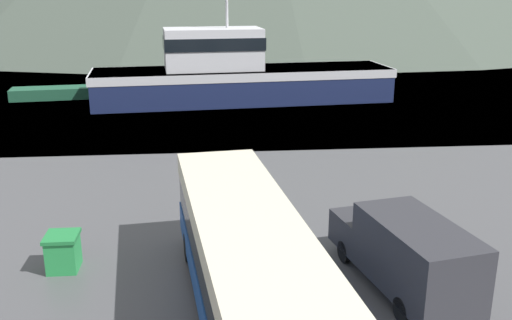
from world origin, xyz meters
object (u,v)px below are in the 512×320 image
at_px(fishing_boat, 237,75).
at_px(storage_bin, 63,252).
at_px(small_boat, 51,93).
at_px(tour_bus, 246,263).
at_px(delivery_van, 405,251).

xyz_separation_m(fishing_boat, storage_bin, (-6.88, -26.03, -1.42)).
distance_m(fishing_boat, storage_bin, 26.96).
bearing_deg(storage_bin, fishing_boat, 75.21).
bearing_deg(small_boat, tour_bus, 14.74).
distance_m(delivery_van, fishing_boat, 28.38).
xyz_separation_m(tour_bus, small_boat, (-12.88, 31.94, -1.33)).
bearing_deg(small_boat, delivery_van, 22.56).
xyz_separation_m(delivery_van, storage_bin, (-10.08, 2.15, -0.62)).
bearing_deg(fishing_boat, storage_bin, -20.40).
height_order(tour_bus, small_boat, tour_bus).
height_order(tour_bus, delivery_van, tour_bus).
bearing_deg(tour_bus, storage_bin, 140.75).
relative_size(fishing_boat, storage_bin, 19.49).
bearing_deg(small_boat, storage_bin, 7.41).
height_order(tour_bus, storage_bin, tour_bus).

